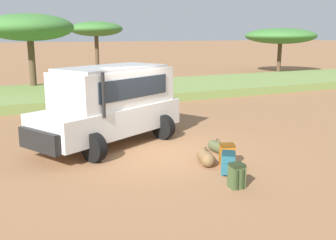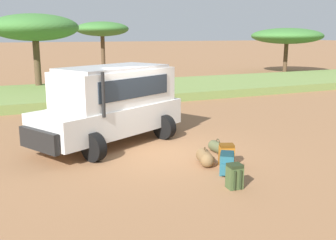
% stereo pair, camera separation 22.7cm
% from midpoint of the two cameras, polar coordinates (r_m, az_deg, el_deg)
% --- Properties ---
extents(ground_plane, '(320.00, 320.00, 0.00)m').
position_cam_midpoint_polar(ground_plane, '(11.63, -2.27, -4.74)').
color(ground_plane, '#936642').
extents(grass_bank, '(120.00, 7.00, 0.44)m').
position_cam_midpoint_polar(grass_bank, '(22.01, -13.78, 3.69)').
color(grass_bank, olive).
rests_on(grass_bank, ground_plane).
extents(safari_vehicle, '(5.34, 3.94, 2.44)m').
position_cam_midpoint_polar(safari_vehicle, '(12.48, -8.77, 2.42)').
color(safari_vehicle, silver).
rests_on(safari_vehicle, ground_plane).
extents(backpack_beside_front_wheel, '(0.46, 0.46, 0.59)m').
position_cam_midpoint_polar(backpack_beside_front_wheel, '(10.55, 7.99, -5.04)').
color(backpack_beside_front_wheel, '#B26619').
rests_on(backpack_beside_front_wheel, ground_plane).
extents(backpack_cluster_center, '(0.47, 0.49, 0.59)m').
position_cam_midpoint_polar(backpack_cluster_center, '(9.88, 8.08, -6.26)').
color(backpack_cluster_center, '#235B6B').
rests_on(backpack_cluster_center, ground_plane).
extents(backpack_near_rear_wheel, '(0.35, 0.42, 0.57)m').
position_cam_midpoint_polar(backpack_near_rear_wheel, '(9.10, 9.20, -8.01)').
color(backpack_near_rear_wheel, '#42562D').
rests_on(backpack_near_rear_wheel, ground_plane).
extents(duffel_bag_low_black_case, '(0.51, 0.87, 0.48)m').
position_cam_midpoint_polar(duffel_bag_low_black_case, '(10.62, 4.87, -5.40)').
color(duffel_bag_low_black_case, brown).
rests_on(duffel_bag_low_black_case, ground_plane).
extents(duffel_bag_soft_canvas, '(0.34, 0.80, 0.43)m').
position_cam_midpoint_polar(duffel_bag_soft_canvas, '(11.67, 6.66, -3.92)').
color(duffel_bag_soft_canvas, '#4C5133').
rests_on(duffel_bag_soft_canvas, ground_plane).
extents(acacia_tree_left_mid, '(4.99, 5.02, 4.56)m').
position_cam_midpoint_polar(acacia_tree_left_mid, '(24.40, -19.73, 12.49)').
color(acacia_tree_left_mid, brown).
rests_on(acacia_tree_left_mid, ground_plane).
extents(acacia_tree_centre_back, '(5.08, 5.04, 4.56)m').
position_cam_midpoint_polar(acacia_tree_centre_back, '(39.09, -10.57, 12.83)').
color(acacia_tree_centre_back, brown).
rests_on(acacia_tree_centre_back, ground_plane).
extents(acacia_tree_right_mid, '(6.24, 6.15, 3.91)m').
position_cam_midpoint_polar(acacia_tree_right_mid, '(36.85, 15.84, 11.64)').
color(acacia_tree_right_mid, brown).
rests_on(acacia_tree_right_mid, ground_plane).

